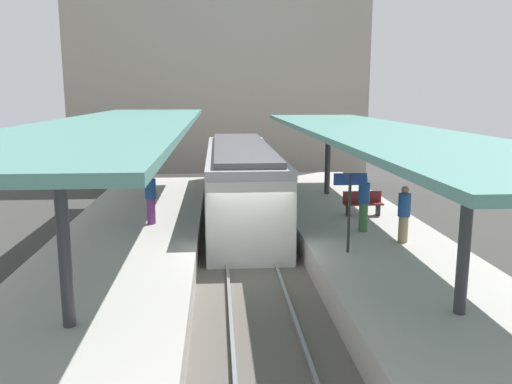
# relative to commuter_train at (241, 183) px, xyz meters

# --- Properties ---
(ground_plane) EXTENTS (80.00, 80.00, 0.00)m
(ground_plane) POSITION_rel_commuter_train_xyz_m (0.00, -6.49, -1.73)
(ground_plane) COLOR #383835
(platform_left) EXTENTS (4.40, 28.00, 1.00)m
(platform_left) POSITION_rel_commuter_train_xyz_m (-3.80, -6.49, -1.23)
(platform_left) COLOR #ADA8A0
(platform_left) RESTS_ON ground_plane
(platform_right) EXTENTS (4.40, 28.00, 1.00)m
(platform_right) POSITION_rel_commuter_train_xyz_m (3.80, -6.49, -1.23)
(platform_right) COLOR #ADA8A0
(platform_right) RESTS_ON ground_plane
(track_ballast) EXTENTS (3.20, 28.00, 0.20)m
(track_ballast) POSITION_rel_commuter_train_xyz_m (0.00, -6.49, -1.63)
(track_ballast) COLOR #59544C
(track_ballast) RESTS_ON ground_plane
(rail_near_side) EXTENTS (0.08, 28.00, 0.14)m
(rail_near_side) POSITION_rel_commuter_train_xyz_m (-0.72, -6.49, -1.46)
(rail_near_side) COLOR slate
(rail_near_side) RESTS_ON track_ballast
(rail_far_side) EXTENTS (0.08, 28.00, 0.14)m
(rail_far_side) POSITION_rel_commuter_train_xyz_m (0.72, -6.49, -1.46)
(rail_far_side) COLOR slate
(rail_far_side) RESTS_ON track_ballast
(commuter_train) EXTENTS (2.78, 12.17, 3.10)m
(commuter_train) POSITION_rel_commuter_train_xyz_m (0.00, 0.00, 0.00)
(commuter_train) COLOR #ADADB2
(commuter_train) RESTS_ON track_ballast
(canopy_left) EXTENTS (4.18, 21.00, 3.53)m
(canopy_left) POSITION_rel_commuter_train_xyz_m (-3.80, -5.09, 2.68)
(canopy_left) COLOR #333335
(canopy_left) RESTS_ON platform_left
(canopy_right) EXTENTS (4.18, 21.00, 3.26)m
(canopy_right) POSITION_rel_commuter_train_xyz_m (3.80, -5.09, 2.41)
(canopy_right) COLOR #333335
(canopy_right) RESTS_ON platform_right
(platform_bench) EXTENTS (1.40, 0.41, 0.86)m
(platform_bench) POSITION_rel_commuter_train_xyz_m (4.22, -2.90, -0.26)
(platform_bench) COLOR black
(platform_bench) RESTS_ON platform_right
(platform_sign) EXTENTS (0.90, 0.08, 2.21)m
(platform_sign) POSITION_rel_commuter_train_xyz_m (2.59, -7.25, 0.90)
(platform_sign) COLOR #262628
(platform_sign) RESTS_ON platform_right
(passenger_near_bench) EXTENTS (0.36, 0.36, 1.75)m
(passenger_near_bench) POSITION_rel_commuter_train_xyz_m (-3.20, -3.60, 0.18)
(passenger_near_bench) COLOR #7A337A
(passenger_near_bench) RESTS_ON platform_left
(passenger_mid_platform) EXTENTS (0.36, 0.36, 1.67)m
(passenger_mid_platform) POSITION_rel_commuter_train_xyz_m (4.46, -6.36, 0.14)
(passenger_mid_platform) COLOR #998460
(passenger_mid_platform) RESTS_ON platform_right
(passenger_far_end) EXTENTS (0.36, 0.36, 1.77)m
(passenger_far_end) POSITION_rel_commuter_train_xyz_m (3.62, -5.07, 0.20)
(passenger_far_end) COLOR #386B3D
(passenger_far_end) RESTS_ON platform_right
(station_building_backdrop) EXTENTS (18.00, 6.00, 11.00)m
(station_building_backdrop) POSITION_rel_commuter_train_xyz_m (-0.74, 13.51, 3.77)
(station_building_backdrop) COLOR #A89E8E
(station_building_backdrop) RESTS_ON ground_plane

